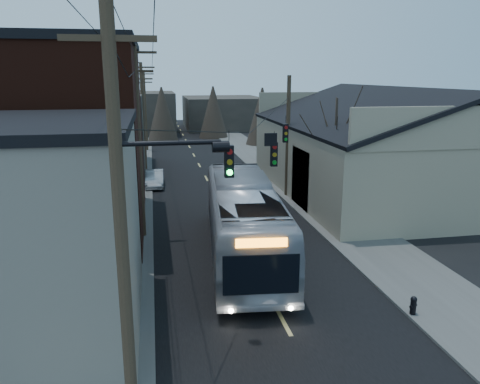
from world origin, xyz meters
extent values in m
cube|color=black|center=(0.00, 30.00, 0.01)|extent=(9.00, 110.00, 0.02)
cube|color=#474744|center=(-6.50, 30.00, 0.06)|extent=(4.00, 110.00, 0.12)
cube|color=#474744|center=(6.50, 30.00, 0.06)|extent=(4.00, 110.00, 0.12)
cube|color=gray|center=(-9.00, 9.00, 3.50)|extent=(8.00, 8.00, 7.00)
cube|color=black|center=(-10.00, 20.00, 5.00)|extent=(10.00, 12.00, 10.00)
cube|color=#2D2924|center=(-9.50, 36.00, 3.50)|extent=(9.00, 14.00, 7.00)
cube|color=#9B9071|center=(13.00, 25.00, 2.50)|extent=(16.00, 20.00, 5.00)
cube|color=black|center=(9.00, 25.00, 6.30)|extent=(8.16, 20.60, 2.86)
cube|color=black|center=(17.00, 25.00, 6.30)|extent=(8.16, 20.60, 2.86)
cube|color=#2D2924|center=(-6.00, 65.00, 3.00)|extent=(10.00, 12.00, 6.00)
cube|color=#2D2924|center=(7.00, 70.00, 2.50)|extent=(12.00, 14.00, 5.00)
cone|color=black|center=(6.50, 20.00, 3.60)|extent=(0.40, 0.40, 7.20)
cylinder|color=#382B1E|center=(-5.00, 3.00, 5.25)|extent=(0.28, 0.28, 10.50)
cylinder|color=#382B1E|center=(-5.00, 18.00, 5.00)|extent=(0.28, 0.28, 10.00)
cube|color=#382B1E|center=(-5.00, 18.00, 9.60)|extent=(2.20, 0.12, 0.12)
cylinder|color=#382B1E|center=(-5.00, 33.00, 4.75)|extent=(0.28, 0.28, 9.50)
cube|color=#382B1E|center=(-5.00, 33.00, 9.10)|extent=(2.20, 0.12, 0.12)
cylinder|color=#382B1E|center=(-5.00, 48.00, 4.50)|extent=(0.28, 0.28, 9.00)
cube|color=#382B1E|center=(-5.00, 48.00, 8.60)|extent=(2.20, 0.12, 0.12)
cylinder|color=#382B1E|center=(5.00, 25.00, 4.25)|extent=(0.28, 0.28, 8.50)
cube|color=black|center=(-2.00, 7.50, 5.95)|extent=(0.28, 0.20, 1.00)
cube|color=black|center=(0.60, 12.00, 5.35)|extent=(0.28, 0.20, 1.00)
cube|color=black|center=(2.80, 18.00, 5.45)|extent=(0.28, 0.20, 1.00)
imported|color=#9FA1AA|center=(-0.20, 14.42, 1.82)|extent=(4.32, 13.33, 3.65)
imported|color=#A7ABAF|center=(-4.30, 29.83, 0.64)|extent=(1.43, 3.90, 1.27)
cylinder|color=black|center=(4.70, 7.47, 0.39)|extent=(0.22, 0.22, 0.54)
sphere|color=black|center=(4.70, 7.47, 0.69)|extent=(0.24, 0.24, 0.24)
cylinder|color=black|center=(4.70, 7.47, 0.44)|extent=(0.33, 0.23, 0.11)
camera|label=1|loc=(-4.26, -6.46, 8.54)|focal=35.00mm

